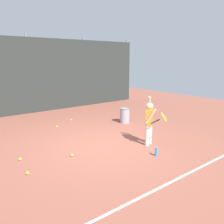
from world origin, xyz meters
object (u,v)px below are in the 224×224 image
at_px(ball_hopper, 125,115).
at_px(tennis_ball_6, 20,159).
at_px(water_bottle, 156,152).
at_px(tennis_ball_0, 71,120).
at_px(tennis_ball_1, 57,126).
at_px(tennis_ball_5, 72,155).
at_px(tennis_ball_4, 28,173).
at_px(tennis_player, 150,120).

bearing_deg(ball_hopper, tennis_ball_6, -166.58).
relative_size(water_bottle, tennis_ball_6, 3.33).
bearing_deg(tennis_ball_0, water_bottle, -90.52).
distance_m(tennis_ball_1, tennis_ball_5, 2.74).
height_order(ball_hopper, tennis_ball_4, ball_hopper).
bearing_deg(tennis_ball_5, tennis_player, -16.19).
xyz_separation_m(tennis_ball_1, tennis_ball_5, (-0.86, -2.61, 0.00)).
bearing_deg(tennis_ball_4, tennis_ball_0, 49.15).
height_order(tennis_ball_1, tennis_ball_6, same).
height_order(tennis_player, tennis_ball_4, tennis_player).
bearing_deg(tennis_ball_5, water_bottle, -37.59).
xyz_separation_m(tennis_ball_4, tennis_ball_6, (0.11, 0.83, 0.00)).
bearing_deg(tennis_player, ball_hopper, 27.00).
distance_m(tennis_ball_4, tennis_ball_6, 0.83).
bearing_deg(tennis_ball_0, tennis_player, -83.67).
xyz_separation_m(tennis_ball_1, tennis_ball_4, (-2.05, -2.86, 0.00)).
bearing_deg(tennis_player, tennis_ball_5, 125.98).
relative_size(water_bottle, tennis_ball_5, 3.33).
height_order(tennis_ball_4, tennis_ball_6, same).
distance_m(ball_hopper, water_bottle, 3.23).
height_order(ball_hopper, tennis_ball_1, ball_hopper).
bearing_deg(tennis_ball_1, tennis_ball_4, -125.70).
height_order(tennis_player, tennis_ball_1, tennis_player).
height_order(tennis_ball_5, tennis_ball_6, same).
distance_m(tennis_player, tennis_ball_5, 2.31).
distance_m(tennis_ball_0, tennis_ball_5, 3.54).
bearing_deg(tennis_ball_6, tennis_ball_0, 42.21).
xyz_separation_m(tennis_ball_0, tennis_ball_4, (-2.90, -3.36, 0.00)).
bearing_deg(tennis_ball_6, tennis_ball_5, -27.79).
xyz_separation_m(ball_hopper, water_bottle, (-1.48, -2.86, -0.18)).
relative_size(tennis_player, tennis_ball_0, 20.46).
xyz_separation_m(water_bottle, tennis_ball_5, (-1.66, 1.28, -0.08)).
height_order(water_bottle, tennis_ball_1, water_bottle).
relative_size(tennis_ball_0, tennis_ball_5, 1.00).
bearing_deg(tennis_ball_4, water_bottle, -19.76).
bearing_deg(tennis_ball_6, tennis_player, -20.34).
bearing_deg(tennis_ball_1, ball_hopper, -24.06).
height_order(water_bottle, tennis_ball_6, water_bottle).
distance_m(tennis_ball_1, tennis_ball_6, 2.81).
bearing_deg(ball_hopper, tennis_ball_5, -153.30).
bearing_deg(tennis_ball_6, water_bottle, -33.98).
xyz_separation_m(water_bottle, tennis_ball_0, (0.04, 4.38, -0.08)).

